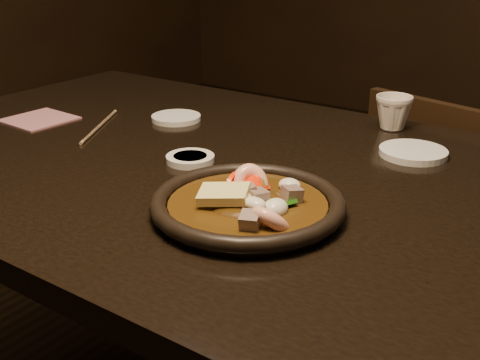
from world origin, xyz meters
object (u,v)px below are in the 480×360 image
Objects in this scene: table at (241,205)px; plate at (248,205)px; chair at (443,229)px; tea_cup at (393,111)px.

table is 5.51× the size of plate.
table is 0.70m from chair.
plate is at bearing -91.42° from tea_cup.
chair is 0.85m from plate.
tea_cup reaches higher than table.
tea_cup reaches higher than chair.
plate is (0.12, -0.16, 0.09)m from table.
chair reaches higher than plate.
chair is 2.71× the size of plate.
table is 20.46× the size of tea_cup.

